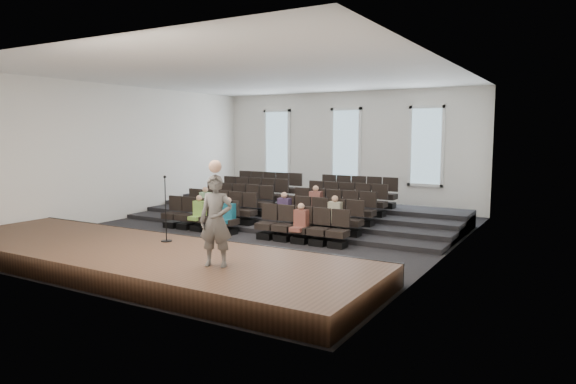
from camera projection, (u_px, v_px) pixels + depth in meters
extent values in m
plane|color=black|center=(257.00, 233.00, 16.60)|extent=(14.00, 14.00, 0.00)
cube|color=white|center=(256.00, 76.00, 16.02)|extent=(12.00, 14.00, 0.02)
cube|color=white|center=(346.00, 150.00, 22.33)|extent=(12.00, 0.04, 5.00)
cube|color=white|center=(63.00, 169.00, 10.29)|extent=(12.00, 0.04, 5.00)
cube|color=white|center=(124.00, 152.00, 19.32)|extent=(0.04, 14.00, 5.00)
cube|color=white|center=(450.00, 161.00, 13.30)|extent=(0.04, 14.00, 5.00)
cube|color=#472E1E|center=(138.00, 259.00, 12.19)|extent=(11.80, 3.60, 0.50)
cube|color=black|center=(188.00, 245.00, 13.71)|extent=(11.80, 0.06, 0.52)
cube|color=black|center=(293.00, 220.00, 18.58)|extent=(11.80, 4.80, 0.15)
cube|color=black|center=(300.00, 216.00, 19.03)|extent=(11.80, 3.75, 0.30)
cube|color=black|center=(307.00, 213.00, 19.47)|extent=(11.80, 2.70, 0.45)
cube|color=black|center=(313.00, 209.00, 19.91)|extent=(11.80, 1.65, 0.60)
cube|color=black|center=(172.00, 224.00, 17.64)|extent=(0.47, 0.43, 0.20)
cube|color=black|center=(172.00, 216.00, 17.60)|extent=(0.55, 0.50, 0.19)
cube|color=black|center=(176.00, 203.00, 17.73)|extent=(0.55, 0.08, 0.50)
cube|color=black|center=(185.00, 226.00, 17.33)|extent=(0.47, 0.43, 0.20)
cube|color=black|center=(185.00, 217.00, 17.30)|extent=(0.55, 0.50, 0.19)
cube|color=black|center=(189.00, 204.00, 17.43)|extent=(0.55, 0.08, 0.50)
cube|color=black|center=(199.00, 228.00, 17.03)|extent=(0.47, 0.43, 0.20)
cube|color=black|center=(199.00, 218.00, 17.00)|extent=(0.55, 0.50, 0.19)
cube|color=black|center=(203.00, 205.00, 17.13)|extent=(0.55, 0.08, 0.50)
cube|color=black|center=(213.00, 229.00, 16.73)|extent=(0.47, 0.43, 0.20)
cube|color=black|center=(213.00, 220.00, 16.70)|extent=(0.55, 0.50, 0.19)
cube|color=black|center=(217.00, 207.00, 16.83)|extent=(0.55, 0.08, 0.50)
cube|color=black|center=(228.00, 231.00, 16.43)|extent=(0.47, 0.43, 0.20)
cube|color=black|center=(228.00, 222.00, 16.40)|extent=(0.55, 0.50, 0.19)
cube|color=black|center=(232.00, 208.00, 16.53)|extent=(0.55, 0.08, 0.50)
cube|color=black|center=(266.00, 236.00, 15.71)|extent=(0.47, 0.43, 0.20)
cube|color=black|center=(266.00, 226.00, 15.67)|extent=(0.55, 0.50, 0.19)
cube|color=black|center=(270.00, 212.00, 15.81)|extent=(0.55, 0.08, 0.50)
cube|color=black|center=(283.00, 238.00, 15.41)|extent=(0.47, 0.43, 0.20)
cube|color=black|center=(283.00, 228.00, 15.37)|extent=(0.55, 0.50, 0.19)
cube|color=black|center=(287.00, 213.00, 15.51)|extent=(0.55, 0.08, 0.50)
cube|color=black|center=(301.00, 240.00, 15.11)|extent=(0.47, 0.43, 0.20)
cube|color=black|center=(301.00, 229.00, 15.07)|extent=(0.55, 0.50, 0.19)
cube|color=black|center=(304.00, 215.00, 15.20)|extent=(0.55, 0.08, 0.50)
cube|color=black|center=(319.00, 242.00, 14.81)|extent=(0.47, 0.43, 0.20)
cube|color=black|center=(319.00, 231.00, 14.77)|extent=(0.55, 0.50, 0.19)
cube|color=black|center=(322.00, 216.00, 14.90)|extent=(0.55, 0.08, 0.50)
cube|color=black|center=(338.00, 244.00, 14.51)|extent=(0.47, 0.43, 0.20)
cube|color=black|center=(338.00, 233.00, 14.47)|extent=(0.55, 0.50, 0.19)
cube|color=black|center=(341.00, 218.00, 14.60)|extent=(0.55, 0.08, 0.50)
cube|color=black|center=(192.00, 216.00, 18.52)|extent=(0.47, 0.43, 0.20)
cube|color=black|center=(192.00, 207.00, 18.48)|extent=(0.55, 0.50, 0.19)
cube|color=black|center=(196.00, 196.00, 18.62)|extent=(0.55, 0.08, 0.50)
cube|color=black|center=(205.00, 217.00, 18.22)|extent=(0.47, 0.43, 0.20)
cube|color=black|center=(205.00, 209.00, 18.18)|extent=(0.55, 0.50, 0.19)
cube|color=black|center=(209.00, 197.00, 18.32)|extent=(0.55, 0.08, 0.50)
cube|color=black|center=(219.00, 219.00, 17.92)|extent=(0.47, 0.43, 0.20)
cube|color=black|center=(219.00, 210.00, 17.88)|extent=(0.55, 0.50, 0.19)
cube|color=black|center=(222.00, 198.00, 18.02)|extent=(0.55, 0.08, 0.50)
cube|color=black|center=(233.00, 220.00, 17.62)|extent=(0.47, 0.43, 0.20)
cube|color=black|center=(232.00, 211.00, 17.58)|extent=(0.55, 0.50, 0.19)
cube|color=black|center=(236.00, 199.00, 17.72)|extent=(0.55, 0.08, 0.50)
cube|color=black|center=(247.00, 222.00, 17.32)|extent=(0.47, 0.43, 0.20)
cube|color=black|center=(247.00, 213.00, 17.28)|extent=(0.55, 0.50, 0.19)
cube|color=black|center=(250.00, 200.00, 17.42)|extent=(0.55, 0.08, 0.50)
cube|color=black|center=(284.00, 226.00, 16.59)|extent=(0.47, 0.43, 0.20)
cube|color=black|center=(284.00, 216.00, 16.56)|extent=(0.55, 0.50, 0.19)
cube|color=black|center=(287.00, 203.00, 16.69)|extent=(0.55, 0.08, 0.50)
cube|color=black|center=(300.00, 227.00, 16.29)|extent=(0.47, 0.43, 0.20)
cube|color=black|center=(300.00, 218.00, 16.26)|extent=(0.55, 0.50, 0.19)
cube|color=black|center=(303.00, 204.00, 16.39)|extent=(0.55, 0.08, 0.50)
cube|color=black|center=(317.00, 229.00, 15.99)|extent=(0.47, 0.43, 0.20)
cube|color=black|center=(317.00, 219.00, 15.96)|extent=(0.55, 0.50, 0.19)
cube|color=black|center=(320.00, 205.00, 16.09)|extent=(0.55, 0.08, 0.50)
cube|color=black|center=(334.00, 231.00, 15.69)|extent=(0.47, 0.43, 0.20)
cube|color=black|center=(334.00, 221.00, 15.66)|extent=(0.55, 0.50, 0.19)
cube|color=black|center=(337.00, 207.00, 15.79)|extent=(0.55, 0.08, 0.50)
cube|color=black|center=(352.00, 233.00, 15.39)|extent=(0.47, 0.43, 0.20)
cube|color=black|center=(353.00, 223.00, 15.35)|extent=(0.55, 0.50, 0.19)
cube|color=black|center=(355.00, 208.00, 15.49)|extent=(0.55, 0.08, 0.50)
cube|color=black|center=(211.00, 208.00, 19.40)|extent=(0.47, 0.42, 0.20)
cube|color=black|center=(210.00, 200.00, 19.37)|extent=(0.55, 0.50, 0.19)
cube|color=black|center=(214.00, 189.00, 19.50)|extent=(0.55, 0.08, 0.50)
cube|color=black|center=(223.00, 209.00, 19.10)|extent=(0.47, 0.42, 0.20)
cube|color=black|center=(223.00, 201.00, 19.07)|extent=(0.55, 0.50, 0.19)
cube|color=black|center=(226.00, 190.00, 19.20)|extent=(0.55, 0.08, 0.50)
cube|color=black|center=(236.00, 211.00, 18.80)|extent=(0.47, 0.42, 0.20)
cube|color=black|center=(236.00, 202.00, 18.77)|extent=(0.55, 0.50, 0.19)
cube|color=black|center=(239.00, 191.00, 18.90)|extent=(0.55, 0.08, 0.50)
cube|color=black|center=(250.00, 212.00, 18.50)|extent=(0.47, 0.42, 0.20)
cube|color=black|center=(250.00, 203.00, 18.47)|extent=(0.55, 0.50, 0.19)
cube|color=black|center=(253.00, 191.00, 18.60)|extent=(0.55, 0.08, 0.50)
cube|color=black|center=(264.00, 213.00, 18.20)|extent=(0.47, 0.42, 0.20)
cube|color=black|center=(264.00, 204.00, 18.17)|extent=(0.55, 0.50, 0.19)
cube|color=black|center=(267.00, 192.00, 18.30)|extent=(0.55, 0.08, 0.50)
cube|color=black|center=(299.00, 216.00, 17.48)|extent=(0.47, 0.42, 0.20)
cube|color=black|center=(299.00, 207.00, 17.44)|extent=(0.55, 0.50, 0.19)
cube|color=black|center=(302.00, 195.00, 17.57)|extent=(0.55, 0.08, 0.50)
cube|color=black|center=(315.00, 218.00, 17.18)|extent=(0.47, 0.42, 0.20)
cube|color=black|center=(315.00, 209.00, 17.14)|extent=(0.55, 0.50, 0.19)
cube|color=black|center=(318.00, 196.00, 17.27)|extent=(0.55, 0.08, 0.50)
cube|color=black|center=(331.00, 219.00, 16.87)|extent=(0.47, 0.42, 0.20)
cube|color=black|center=(331.00, 210.00, 16.84)|extent=(0.55, 0.50, 0.19)
cube|color=black|center=(334.00, 197.00, 16.97)|extent=(0.55, 0.08, 0.50)
cube|color=black|center=(348.00, 221.00, 16.57)|extent=(0.47, 0.42, 0.20)
cube|color=black|center=(348.00, 212.00, 16.54)|extent=(0.55, 0.50, 0.19)
cube|color=black|center=(351.00, 198.00, 16.67)|extent=(0.55, 0.08, 0.50)
cube|color=black|center=(366.00, 223.00, 16.27)|extent=(0.47, 0.42, 0.20)
cube|color=black|center=(366.00, 213.00, 16.24)|extent=(0.55, 0.50, 0.19)
cube|color=black|center=(368.00, 199.00, 16.37)|extent=(0.55, 0.08, 0.50)
cube|color=black|center=(227.00, 201.00, 20.29)|extent=(0.47, 0.42, 0.20)
cube|color=black|center=(227.00, 193.00, 20.25)|extent=(0.55, 0.50, 0.19)
cube|color=black|center=(230.00, 183.00, 20.38)|extent=(0.55, 0.08, 0.50)
cube|color=black|center=(240.00, 202.00, 19.99)|extent=(0.47, 0.42, 0.20)
cube|color=black|center=(240.00, 194.00, 19.95)|extent=(0.55, 0.50, 0.19)
cube|color=black|center=(243.00, 183.00, 20.08)|extent=(0.55, 0.08, 0.50)
cube|color=black|center=(252.00, 203.00, 19.69)|extent=(0.47, 0.42, 0.20)
cube|color=black|center=(252.00, 195.00, 19.65)|extent=(0.55, 0.50, 0.19)
cube|color=black|center=(255.00, 184.00, 19.78)|extent=(0.55, 0.08, 0.50)
cube|color=black|center=(266.00, 204.00, 19.39)|extent=(0.47, 0.42, 0.20)
cube|color=black|center=(265.00, 196.00, 19.35)|extent=(0.55, 0.50, 0.19)
cube|color=black|center=(268.00, 185.00, 19.48)|extent=(0.55, 0.08, 0.50)
cube|color=black|center=(279.00, 205.00, 19.09)|extent=(0.47, 0.42, 0.20)
cube|color=black|center=(279.00, 197.00, 19.05)|extent=(0.55, 0.50, 0.19)
cube|color=black|center=(282.00, 186.00, 19.18)|extent=(0.55, 0.08, 0.50)
cube|color=black|center=(314.00, 208.00, 18.36)|extent=(0.47, 0.42, 0.20)
cube|color=black|center=(314.00, 200.00, 18.32)|extent=(0.55, 0.50, 0.19)
cube|color=black|center=(316.00, 188.00, 18.46)|extent=(0.55, 0.08, 0.50)
cube|color=black|center=(329.00, 209.00, 18.06)|extent=(0.47, 0.42, 0.20)
cube|color=black|center=(329.00, 201.00, 18.02)|extent=(0.55, 0.50, 0.19)
cube|color=black|center=(332.00, 189.00, 18.16)|extent=(0.55, 0.08, 0.50)
cube|color=black|center=(344.00, 211.00, 17.76)|extent=(0.47, 0.42, 0.20)
cube|color=black|center=(345.00, 202.00, 17.72)|extent=(0.55, 0.50, 0.19)
cube|color=black|center=(347.00, 190.00, 17.86)|extent=(0.55, 0.08, 0.50)
cube|color=black|center=(361.00, 212.00, 17.46)|extent=(0.47, 0.42, 0.20)
cube|color=black|center=(361.00, 203.00, 17.42)|extent=(0.55, 0.50, 0.19)
cube|color=black|center=(363.00, 191.00, 17.56)|extent=(0.55, 0.08, 0.50)
cube|color=black|center=(377.00, 213.00, 17.16)|extent=(0.47, 0.42, 0.20)
cube|color=black|center=(377.00, 204.00, 17.12)|extent=(0.55, 0.50, 0.19)
cube|color=black|center=(380.00, 192.00, 17.26)|extent=(0.55, 0.08, 0.50)
cube|color=black|center=(243.00, 195.00, 21.17)|extent=(0.47, 0.42, 0.20)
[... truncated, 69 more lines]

